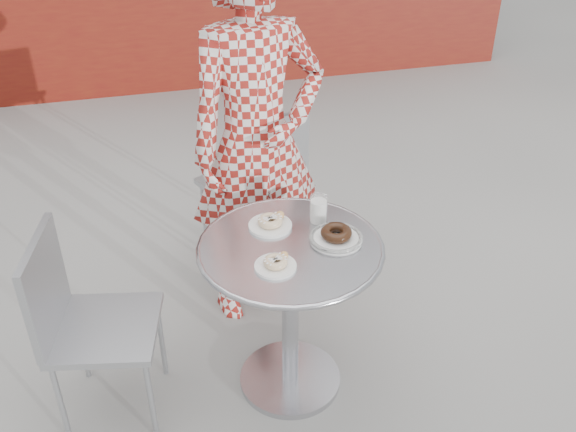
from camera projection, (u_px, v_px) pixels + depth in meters
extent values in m
plane|color=#A2A09A|center=(297.00, 377.00, 2.87)|extent=(60.00, 60.00, 0.00)
cube|color=maroon|center=(185.00, 31.00, 5.59)|extent=(6.02, 0.20, 1.00)
cylinder|color=silver|center=(290.00, 378.00, 2.84)|extent=(0.44, 0.44, 0.03)
cylinder|color=silver|center=(290.00, 318.00, 2.65)|extent=(0.07, 0.07, 0.70)
cylinder|color=silver|center=(290.00, 248.00, 2.46)|extent=(0.70, 0.70, 0.02)
torus|color=silver|center=(290.00, 248.00, 2.46)|extent=(0.73, 0.73, 0.02)
cube|color=#A3A6AB|center=(250.00, 184.00, 3.39)|extent=(0.57, 0.57, 0.03)
cube|color=#A3A6AB|center=(272.00, 160.00, 3.13)|extent=(0.41, 0.20, 0.43)
cube|color=#A3A6AB|center=(106.00, 329.00, 2.50)|extent=(0.48, 0.48, 0.03)
cube|color=#A3A6AB|center=(45.00, 287.00, 2.38)|extent=(0.11, 0.40, 0.40)
imported|color=maroon|center=(257.00, 143.00, 2.86)|extent=(0.72, 0.55, 1.78)
cylinder|color=white|center=(270.00, 226.00, 2.56)|extent=(0.17, 0.17, 0.01)
torus|color=tan|center=(270.00, 221.00, 2.55)|extent=(0.10, 0.10, 0.03)
sphere|color=#B77A3F|center=(280.00, 215.00, 2.58)|extent=(0.03, 0.03, 0.03)
cylinder|color=white|center=(275.00, 266.00, 2.34)|extent=(0.16, 0.16, 0.01)
torus|color=tan|center=(275.00, 262.00, 2.33)|extent=(0.09, 0.09, 0.03)
sphere|color=#B77A3F|center=(284.00, 255.00, 2.36)|extent=(0.03, 0.03, 0.03)
cylinder|color=white|center=(336.00, 239.00, 2.48)|extent=(0.20, 0.20, 0.01)
torus|color=black|center=(336.00, 233.00, 2.47)|extent=(0.12, 0.12, 0.04)
torus|color=black|center=(336.00, 238.00, 2.48)|extent=(0.21, 0.21, 0.02)
cylinder|color=white|center=(318.00, 211.00, 2.58)|extent=(0.06, 0.06, 0.10)
cylinder|color=white|center=(319.00, 209.00, 2.57)|extent=(0.07, 0.07, 0.11)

